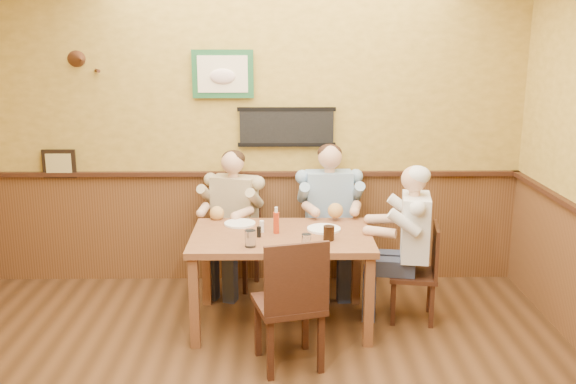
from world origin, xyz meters
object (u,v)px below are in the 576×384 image
dining_table (282,245)px  chair_back_left (235,245)px  water_glass_left (250,239)px  diner_white_elder (414,252)px  diner_tan_shirt (235,227)px  water_glass_mid (306,241)px  hot_sauce_bottle (276,222)px  cola_tumbler (329,233)px  chair_near_side (289,301)px  chair_right_end (413,272)px  pepper_shaker (259,232)px  diner_blue_polo (328,224)px  salt_shaker (262,226)px  chair_back_right (328,243)px

dining_table → chair_back_left: (-0.42, 0.79, -0.26)m
water_glass_left → diner_white_elder: bearing=16.4°
diner_tan_shirt → water_glass_mid: bearing=-43.6°
chair_back_left → hot_sauce_bottle: 0.96m
cola_tumbler → chair_near_side: bearing=-121.8°
chair_right_end → pepper_shaker: (-1.23, -0.15, 0.39)m
water_glass_mid → chair_near_side: bearing=-113.3°
dining_table → diner_blue_polo: (0.43, 0.78, -0.06)m
chair_near_side → cola_tumbler: (0.31, 0.50, 0.33)m
water_glass_left → pepper_shaker: water_glass_left is taller
chair_back_left → cola_tumbler: bearing=-32.0°
chair_back_left → salt_shaker: salt_shaker is taller
diner_blue_polo → water_glass_left: diner_blue_polo is taller
chair_near_side → water_glass_mid: bearing=-128.6°
chair_near_side → dining_table: bearing=-101.2°
dining_table → chair_back_left: bearing=117.9°
diner_white_elder → cola_tumbler: size_ratio=10.40×
chair_right_end → hot_sauce_bottle: size_ratio=4.21×
dining_table → chair_near_side: bearing=-85.9°
salt_shaker → dining_table: bearing=-19.8°
chair_back_left → water_glass_left: bearing=-61.6°
chair_near_side → diner_white_elder: (1.01, 0.73, 0.09)m
water_glass_mid → hot_sauce_bottle: hot_sauce_bottle is taller
chair_near_side → cola_tumbler: chair_near_side is taller
diner_blue_polo → hot_sauce_bottle: (-0.47, -0.75, 0.25)m
chair_near_side → salt_shaker: bearing=-89.4°
dining_table → chair_right_end: 1.09m
water_glass_mid → cola_tumbler: (0.18, 0.19, 0.00)m
water_glass_mid → salt_shaker: bearing=130.2°
diner_blue_polo → pepper_shaker: size_ratio=14.27×
dining_table → diner_white_elder: (1.06, 0.08, -0.09)m
cola_tumbler → salt_shaker: cola_tumbler is taller
diner_tan_shirt → chair_back_left: bearing=0.0°
cola_tumbler → pepper_shaker: size_ratio=1.32×
water_glass_mid → pepper_shaker: water_glass_mid is taller
diner_blue_polo → water_glass_left: (-0.65, -1.08, 0.22)m
chair_right_end → water_glass_left: 1.40m
diner_tan_shirt → pepper_shaker: bearing=-55.6°
hot_sauce_bottle → cola_tumbler: bearing=-23.8°
diner_white_elder → water_glass_left: 1.36m
chair_right_end → water_glass_left: (-1.29, -0.38, 0.41)m
chair_back_left → hot_sauce_bottle: (0.38, -0.77, 0.45)m
dining_table → hot_sauce_bottle: (-0.04, 0.03, 0.19)m
chair_near_side → diner_white_elder: bearing=-159.5°
chair_right_end → water_glass_left: water_glass_left is taller
chair_back_right → salt_shaker: 1.00m
diner_white_elder → hot_sauce_bottle: diner_white_elder is taller
chair_near_side → salt_shaker: 0.80m
chair_back_left → diner_blue_polo: (0.84, -0.01, 0.20)m
chair_near_side → diner_blue_polo: size_ratio=0.80×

